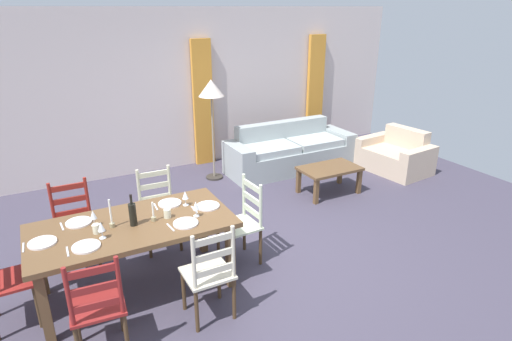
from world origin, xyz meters
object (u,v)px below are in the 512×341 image
wine_glass_near_right (196,206)px  wine_glass_far_left (93,215)px  armchair_upholstered (396,156)px  dining_chair_near_left (97,307)px  wine_bottle (133,214)px  standing_lamp (211,94)px  coffee_cup_secondary (97,229)px  dining_chair_far_left (75,225)px  dining_chair_near_right (210,273)px  dining_chair_head_east (243,222)px  coffee_cup_primary (167,213)px  wine_glass_near_left (101,227)px  couch (289,152)px  wine_glass_far_right (185,196)px  dining_table (133,232)px  dining_chair_head_west (2,279)px  dining_chair_far_right (159,209)px  coffee_table (329,171)px

wine_glass_near_right → wine_glass_far_left: bearing=163.6°
armchair_upholstered → dining_chair_near_left: bearing=-159.0°
wine_bottle → standing_lamp: size_ratio=0.19×
wine_bottle → coffee_cup_secondary: (-0.33, 0.00, -0.07)m
dining_chair_far_left → armchair_upholstered: size_ratio=0.77×
dining_chair_near_right → dining_chair_head_east: (0.69, 0.73, 0.00)m
wine_bottle → wine_glass_far_left: wine_bottle is taller
standing_lamp → dining_chair_far_left: bearing=-144.6°
wine_bottle → coffee_cup_primary: (0.33, -0.00, -0.07)m
dining_chair_far_left → wine_glass_near_left: dining_chair_far_left is taller
coffee_cup_primary → couch: coffee_cup_primary is taller
wine_glass_far_right → standing_lamp: (1.27, 2.29, 0.55)m
dining_table → dining_chair_far_left: bearing=120.7°
dining_chair_head_west → coffee_cup_primary: 1.51m
wine_glass_near_left → coffee_cup_primary: bearing=10.3°
wine_glass_far_left → armchair_upholstered: bearing=12.8°
dining_table → standing_lamp: standing_lamp is taller
standing_lamp → dining_chair_far_right: bearing=-129.7°
dining_table → dining_chair_far_left: 0.93m
wine_glass_near_right → dining_chair_far_left: bearing=138.8°
dining_chair_near_left → wine_glass_far_left: bearing=80.3°
dining_chair_far_left → wine_glass_far_right: 1.30m
dining_chair_near_right → couch: dining_chair_near_right is taller
wine_glass_far_right → wine_glass_far_left: bearing=-179.0°
armchair_upholstered → coffee_cup_primary: bearing=-163.4°
coffee_cup_primary → coffee_cup_secondary: 0.66m
dining_chair_far_left → dining_chair_far_right: (0.91, -0.05, 0.00)m
wine_glass_near_right → standing_lamp: size_ratio=0.10×
wine_glass_far_left → couch: 4.16m
dining_table → armchair_upholstered: dining_table is taller
coffee_cup_secondary → coffee_table: size_ratio=0.10×
dining_chair_head_west → coffee_cup_secondary: (0.81, -0.07, 0.32)m
wine_bottle → dining_chair_head_east: bearing=1.3°
wine_glass_near_left → couch: 4.29m
wine_glass_far_left → wine_bottle: bearing=-26.0°
coffee_cup_primary → coffee_table: 3.06m
wine_glass_far_left → armchair_upholstered: 5.31m
wine_glass_near_left → coffee_cup_secondary: size_ratio=1.79×
dining_table → coffee_cup_primary: coffee_cup_primary is taller
wine_glass_far_right → coffee_table: wine_glass_far_right is taller
wine_bottle → wine_glass_far_left: bearing=154.0°
couch → standing_lamp: bearing=172.2°
dining_chair_far_right → dining_chair_near_right: bearing=-88.6°
wine_bottle → wine_glass_far_right: wine_bottle is taller
dining_table → armchair_upholstered: 5.01m
wine_glass_far_right → standing_lamp: 2.68m
coffee_table → standing_lamp: standing_lamp is taller
wine_glass_near_right → wine_glass_far_right: same height
dining_chair_far_left → coffee_table: 3.64m
wine_glass_near_right → dining_chair_head_west: bearing=174.0°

